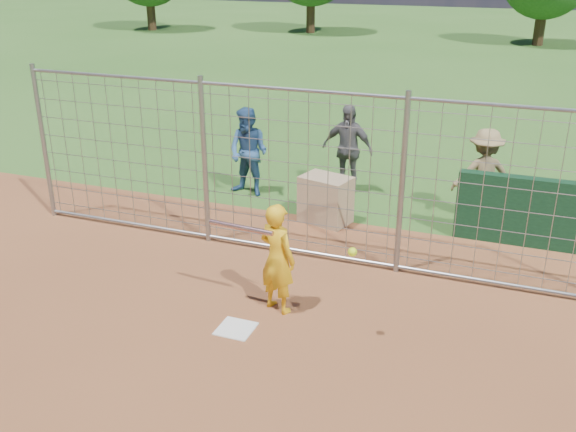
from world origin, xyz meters
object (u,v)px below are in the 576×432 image
at_px(batter, 277,258).
at_px(equipment_bin, 326,200).
at_px(bystander_b, 347,149).
at_px(bystander_c, 484,175).
at_px(bystander_a, 249,152).

bearing_deg(batter, equipment_bin, -64.04).
relative_size(bystander_b, bystander_c, 1.07).
bearing_deg(bystander_b, bystander_c, -5.01).
relative_size(bystander_a, bystander_b, 0.97).
height_order(bystander_a, bystander_c, bystander_a).
bearing_deg(bystander_a, bystander_b, 33.76).
xyz_separation_m(bystander_a, bystander_b, (1.66, 0.77, 0.02)).
distance_m(batter, equipment_bin, 2.99).
bearing_deg(bystander_a, batter, -52.45).
bearing_deg(bystander_b, equipment_bin, -80.71).
bearing_deg(equipment_bin, bystander_c, 38.03).
bearing_deg(bystander_b, batter, -78.84).
bearing_deg(bystander_b, bystander_a, -148.71).
xyz_separation_m(bystander_a, equipment_bin, (1.74, -0.77, -0.42)).
height_order(batter, bystander_c, bystander_c).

